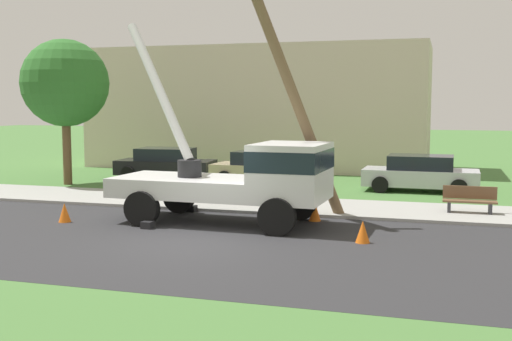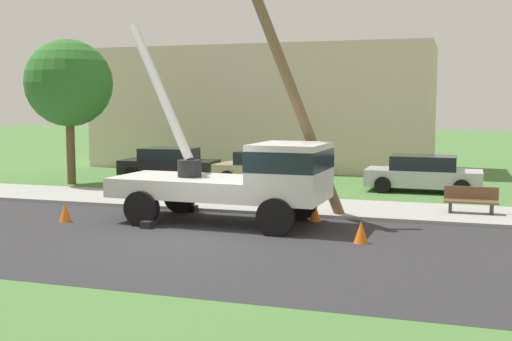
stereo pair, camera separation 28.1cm
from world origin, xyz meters
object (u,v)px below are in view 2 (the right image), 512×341
at_px(traffic_cone_curbside, 315,212).
at_px(park_bench, 471,201).
at_px(utility_truck, 247,175).
at_px(leaning_utility_pole, 285,73).
at_px(roadside_tree_far, 69,84).
at_px(traffic_cone_behind, 65,212).
at_px(parked_sedan_tan, 267,168).
at_px(parked_sedan_silver, 423,174).
at_px(traffic_cone_ahead, 361,232).
at_px(parked_sedan_black, 169,163).

xyz_separation_m(traffic_cone_curbside, park_bench, (4.38, 2.28, 0.18)).
relative_size(utility_truck, leaning_utility_pole, 0.80).
xyz_separation_m(park_bench, roadside_tree_far, (-16.20, 3.02, 3.82)).
height_order(traffic_cone_behind, parked_sedan_tan, parked_sedan_tan).
distance_m(utility_truck, parked_sedan_silver, 9.59).
bearing_deg(traffic_cone_curbside, leaning_utility_pole, 160.23).
height_order(traffic_cone_curbside, roadside_tree_far, roadside_tree_far).
bearing_deg(traffic_cone_behind, traffic_cone_curbside, 18.26).
xyz_separation_m(traffic_cone_ahead, park_bench, (2.66, 4.83, 0.18)).
height_order(parked_sedan_black, parked_sedan_silver, same).
relative_size(traffic_cone_curbside, parked_sedan_black, 0.12).
bearing_deg(park_bench, roadside_tree_far, 169.44).
bearing_deg(utility_truck, traffic_cone_ahead, -23.06).
relative_size(traffic_cone_behind, park_bench, 0.35).
xyz_separation_m(utility_truck, leaning_utility_pole, (0.74, 1.44, 2.93)).
bearing_deg(traffic_cone_behind, utility_truck, 13.19).
height_order(utility_truck, leaning_utility_pole, leaning_utility_pole).
bearing_deg(traffic_cone_ahead, parked_sedan_black, 133.78).
xyz_separation_m(traffic_cone_curbside, parked_sedan_black, (-8.60, 8.23, 0.43)).
height_order(traffic_cone_ahead, roadside_tree_far, roadside_tree_far).
bearing_deg(parked_sedan_black, parked_sedan_silver, -4.22).
bearing_deg(park_bench, traffic_cone_behind, -158.05).
bearing_deg(leaning_utility_pole, park_bench, 19.53).
bearing_deg(traffic_cone_curbside, parked_sedan_tan, 116.18).
bearing_deg(traffic_cone_behind, parked_sedan_tan, 71.88).
bearing_deg(parked_sedan_tan, roadside_tree_far, -164.35).
height_order(parked_sedan_black, roadside_tree_far, roadside_tree_far).
relative_size(traffic_cone_ahead, traffic_cone_behind, 1.00).
bearing_deg(leaning_utility_pole, parked_sedan_silver, 62.17).
bearing_deg(parked_sedan_silver, traffic_cone_curbside, -110.07).
bearing_deg(leaning_utility_pole, traffic_cone_curbside, -19.77).
xyz_separation_m(parked_sedan_tan, parked_sedan_silver, (6.42, -0.17, 0.00)).
height_order(utility_truck, traffic_cone_curbside, utility_truck).
relative_size(leaning_utility_pole, traffic_cone_curbside, 15.15).
relative_size(traffic_cone_behind, roadside_tree_far, 0.09).
xyz_separation_m(traffic_cone_ahead, traffic_cone_curbside, (-1.73, 2.55, 0.00)).
xyz_separation_m(traffic_cone_behind, park_bench, (11.33, 4.57, 0.18)).
xyz_separation_m(parked_sedan_black, parked_sedan_silver, (11.30, -0.83, 0.00)).
relative_size(parked_sedan_tan, park_bench, 2.83).
xyz_separation_m(parked_sedan_black, park_bench, (12.99, -5.95, -0.25)).
xyz_separation_m(traffic_cone_ahead, parked_sedan_black, (-10.33, 10.78, 0.43)).
relative_size(traffic_cone_curbside, parked_sedan_tan, 0.12).
bearing_deg(traffic_cone_ahead, parked_sedan_tan, 118.29).
bearing_deg(roadside_tree_far, parked_sedan_black, 42.32).
height_order(traffic_cone_curbside, park_bench, park_bench).
bearing_deg(parked_sedan_black, traffic_cone_behind, -81.05).
xyz_separation_m(parked_sedan_tan, roadside_tree_far, (-8.10, -2.27, 3.57)).
relative_size(traffic_cone_ahead, parked_sedan_tan, 0.12).
distance_m(park_bench, roadside_tree_far, 16.92).
bearing_deg(traffic_cone_curbside, parked_sedan_black, 136.28).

